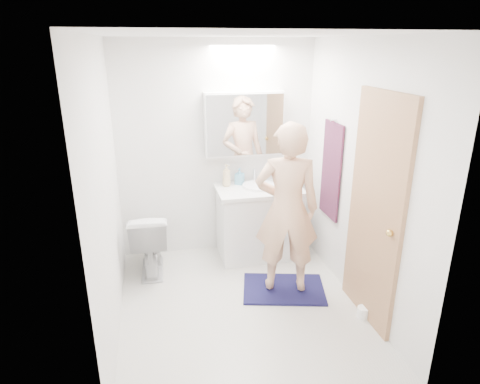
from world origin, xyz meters
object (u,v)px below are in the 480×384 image
object	(u,v)px
toilet	(150,241)
soap_bottle_a	(227,175)
person	(287,209)
medicine_cabinet	(244,124)
vanity_cabinet	(259,223)
toothbrush_cup	(276,178)
toilet_paper_roll	(363,312)
soap_bottle_b	(240,176)

from	to	relation	value
toilet	soap_bottle_a	distance (m)	1.10
person	soap_bottle_a	xyz separation A→B (m)	(-0.39, 0.95, 0.07)
medicine_cabinet	soap_bottle_a	distance (m)	0.60
vanity_cabinet	soap_bottle_a	size ratio (longest dim) A/B	3.61
person	toothbrush_cup	xyz separation A→B (m)	(0.19, 0.96, -0.01)
toilet	toilet_paper_roll	xyz separation A→B (m)	(1.85, -1.26, -0.30)
toilet	toilet_paper_roll	distance (m)	2.26
soap_bottle_a	person	bearing A→B (deg)	-67.42
medicine_cabinet	toilet	xyz separation A→B (m)	(-1.10, -0.33, -1.15)
vanity_cabinet	soap_bottle_a	distance (m)	0.67
toilet	person	size ratio (longest dim) A/B	0.42
soap_bottle_b	soap_bottle_a	bearing A→B (deg)	-169.09
soap_bottle_a	toilet	bearing A→B (deg)	-163.40
person	toilet_paper_roll	xyz separation A→B (m)	(0.56, -0.57, -0.83)
medicine_cabinet	person	xyz separation A→B (m)	(0.18, -1.01, -0.62)
toilet_paper_roll	vanity_cabinet	bearing A→B (deg)	114.21
toilet_paper_roll	toilet	bearing A→B (deg)	145.74
toothbrush_cup	vanity_cabinet	bearing A→B (deg)	-147.11
vanity_cabinet	toilet_paper_roll	world-z (taller)	vanity_cabinet
vanity_cabinet	soap_bottle_b	distance (m)	0.58
toothbrush_cup	soap_bottle_b	bearing A→B (deg)	177.35
soap_bottle_a	toilet_paper_roll	world-z (taller)	soap_bottle_a
person	toothbrush_cup	bearing A→B (deg)	-87.28
medicine_cabinet	person	distance (m)	1.20
vanity_cabinet	person	distance (m)	0.94
soap_bottle_b	toothbrush_cup	xyz separation A→B (m)	(0.43, -0.02, -0.05)
toilet	soap_bottle_a	bearing A→B (deg)	-161.32
soap_bottle_a	toothbrush_cup	xyz separation A→B (m)	(0.59, 0.01, -0.08)
person	toilet_paper_roll	bearing A→B (deg)	148.57
person	soap_bottle_b	world-z (taller)	person
soap_bottle_b	toilet_paper_roll	size ratio (longest dim) A/B	1.71
toilet	person	world-z (taller)	person
vanity_cabinet	toothbrush_cup	world-z (taller)	toothbrush_cup
medicine_cabinet	person	size ratio (longest dim) A/B	0.53
toilet	soap_bottle_b	size ratio (longest dim) A/B	3.73
soap_bottle_a	toilet_paper_roll	bearing A→B (deg)	-57.83
person	toothbrush_cup	distance (m)	0.98
person	toothbrush_cup	world-z (taller)	person
medicine_cabinet	toilet	distance (m)	1.63
person	soap_bottle_a	distance (m)	1.03
medicine_cabinet	soap_bottle_b	bearing A→B (deg)	-152.89
vanity_cabinet	toilet_paper_roll	xyz separation A→B (m)	(0.62, -1.37, -0.34)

